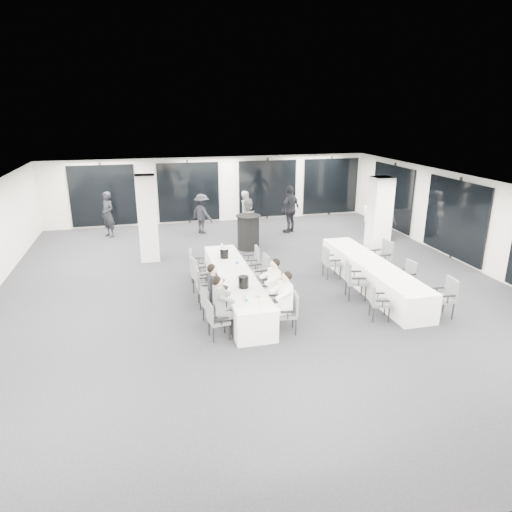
{
  "coord_description": "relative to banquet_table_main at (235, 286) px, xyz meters",
  "views": [
    {
      "loc": [
        -2.83,
        -11.53,
        4.82
      ],
      "look_at": [
        -0.04,
        -0.2,
        0.99
      ],
      "focal_mm": 32.0,
      "sensor_mm": 36.0,
      "label": 1
    }
  ],
  "objects": [
    {
      "name": "chair_side_right_far",
      "position": [
        4.69,
        0.88,
        0.21
      ],
      "size": [
        0.56,
        0.61,
        1.03
      ],
      "rotation": [
        0.0,
        0.0,
        1.64
      ],
      "color": "#575A60",
      "rests_on": "floor"
    },
    {
      "name": "chair_main_left_mid",
      "position": [
        -0.84,
        -0.19,
        0.2
      ],
      "size": [
        0.52,
        0.58,
        1.01
      ],
      "rotation": [
        0.0,
        0.0,
        -1.58
      ],
      "color": "#575A60",
      "rests_on": "floor"
    },
    {
      "name": "standing_guest_g",
      "position": [
        -3.54,
        7.19,
        0.62
      ],
      "size": [
        0.9,
        0.93,
        1.99
      ],
      "primitive_type": "imported",
      "rotation": [
        0.0,
        0.0,
        -0.93
      ],
      "color": "black",
      "rests_on": "floor"
    },
    {
      "name": "standing_guest_d",
      "position": [
        3.47,
        6.12,
        0.7
      ],
      "size": [
        1.43,
        1.33,
        2.15
      ],
      "primitive_type": "imported",
      "rotation": [
        0.0,
        0.0,
        3.79
      ],
      "color": "black",
      "rests_on": "floor"
    },
    {
      "name": "column_left",
      "position": [
        -2.08,
        3.91,
        1.02
      ],
      "size": [
        0.6,
        0.6,
        2.8
      ],
      "primitive_type": "cube",
      "color": "silver",
      "rests_on": "floor"
    },
    {
      "name": "chair_side_right_mid",
      "position": [
        4.67,
        -0.53,
        0.11
      ],
      "size": [
        0.49,
        0.53,
        0.86
      ],
      "rotation": [
        0.0,
        0.0,
        1.73
      ],
      "color": "#575A60",
      "rests_on": "floor"
    },
    {
      "name": "water_bottle_a",
      "position": [
        -0.13,
        -1.94,
        0.48
      ],
      "size": [
        0.07,
        0.07,
        0.21
      ],
      "primitive_type": "cylinder",
      "color": "silver",
      "rests_on": "banquet_table_main"
    },
    {
      "name": "chair_side_left_far",
      "position": [
        3.02,
        0.95,
        0.15
      ],
      "size": [
        0.47,
        0.53,
        0.93
      ],
      "rotation": [
        0.0,
        0.0,
        -1.58
      ],
      "color": "#575A60",
      "rests_on": "floor"
    },
    {
      "name": "water_bottle_c",
      "position": [
        0.02,
        2.04,
        0.47
      ],
      "size": [
        0.06,
        0.06,
        0.2
      ],
      "primitive_type": "cylinder",
      "color": "silver",
      "rests_on": "banquet_table_main"
    },
    {
      "name": "banquet_table_side",
      "position": [
        3.85,
        -0.08,
        0.0
      ],
      "size": [
        0.9,
        5.0,
        0.75
      ],
      "primitive_type": "cube",
      "color": "white",
      "rests_on": "floor"
    },
    {
      "name": "chair_main_left_far",
      "position": [
        -0.83,
        1.64,
        0.16
      ],
      "size": [
        0.53,
        0.57,
        0.93
      ],
      "rotation": [
        0.0,
        0.0,
        -1.7
      ],
      "color": "#575A60",
      "rests_on": "floor"
    },
    {
      "name": "chair_main_left_fourth",
      "position": [
        -0.84,
        0.52,
        0.22
      ],
      "size": [
        0.62,
        0.66,
        1.04
      ],
      "rotation": [
        0.0,
        0.0,
        -1.36
      ],
      "color": "#575A60",
      "rests_on": "floor"
    },
    {
      "name": "seated_guest_c",
      "position": [
        0.67,
        -2.02,
        0.44
      ],
      "size": [
        0.5,
        0.38,
        1.44
      ],
      "rotation": [
        0.0,
        0.0,
        1.57
      ],
      "color": "white",
      "rests_on": "floor"
    },
    {
      "name": "banquet_table_main",
      "position": [
        0.0,
        0.0,
        0.0
      ],
      "size": [
        0.9,
        5.0,
        0.75
      ],
      "primitive_type": "cube",
      "color": "white",
      "rests_on": "floor"
    },
    {
      "name": "cocktail_table",
      "position": [
        1.34,
        4.31,
        0.24
      ],
      "size": [
        0.88,
        0.88,
        1.22
      ],
      "color": "black",
      "rests_on": "floor"
    },
    {
      "name": "water_bottle_b",
      "position": [
        0.16,
        0.51,
        0.49
      ],
      "size": [
        0.07,
        0.07,
        0.23
      ],
      "primitive_type": "cylinder",
      "color": "silver",
      "rests_on": "banquet_table_main"
    },
    {
      "name": "chair_main_right_fourth",
      "position": [
        0.84,
        0.51,
        0.19
      ],
      "size": [
        0.53,
        0.59,
        1.0
      ],
      "rotation": [
        0.0,
        0.0,
        1.63
      ],
      "color": "#575A60",
      "rests_on": "floor"
    },
    {
      "name": "column_right",
      "position": [
        4.92,
        1.71,
        1.02
      ],
      "size": [
        0.6,
        0.6,
        2.8
      ],
      "primitive_type": "cube",
      "color": "silver",
      "rests_on": "floor"
    },
    {
      "name": "chair_main_right_second",
      "position": [
        0.83,
        -1.14,
        0.16
      ],
      "size": [
        0.57,
        0.6,
        0.94
      ],
      "rotation": [
        0.0,
        0.0,
        1.32
      ],
      "color": "#575A60",
      "rests_on": "floor"
    },
    {
      "name": "chair_side_right_near",
      "position": [
        4.68,
        -2.16,
        0.18
      ],
      "size": [
        0.54,
        0.58,
        0.97
      ],
      "rotation": [
        0.0,
        0.0,
        1.47
      ],
      "color": "#575A60",
      "rests_on": "floor"
    },
    {
      "name": "chair_main_right_near",
      "position": [
        0.83,
        -2.04,
        0.15
      ],
      "size": [
        0.53,
        0.56,
        0.92
      ],
      "rotation": [
        0.0,
        0.0,
        1.42
      ],
      "color": "#575A60",
      "rests_on": "floor"
    },
    {
      "name": "plate_a",
      "position": [
        -0.09,
        -1.65,
        0.39
      ],
      "size": [
        0.2,
        0.2,
        0.03
      ],
      "color": "white",
      "rests_on": "banquet_table_main"
    },
    {
      "name": "plate_b",
      "position": [
        0.19,
        -1.69,
        0.39
      ],
      "size": [
        0.21,
        0.21,
        0.03
      ],
      "color": "white",
      "rests_on": "banquet_table_main"
    },
    {
      "name": "standing_guest_e",
      "position": [
        6.63,
        4.32,
        0.62
      ],
      "size": [
        1.03,
        1.13,
        2.0
      ],
      "primitive_type": "imported",
      "rotation": [
        0.0,
        0.0,
        2.17
      ],
      "color": "black",
      "rests_on": "floor"
    },
    {
      "name": "chair_main_right_far",
      "position": [
        0.83,
        1.52,
        0.16
      ],
      "size": [
        0.49,
        0.55,
        0.94
      ],
      "rotation": [
        0.0,
        0.0,
        1.52
      ],
      "color": "#575A60",
      "rests_on": "floor"
    },
    {
      "name": "wine_glass",
      "position": [
        0.11,
        -2.25,
        0.52
      ],
      "size": [
        0.07,
        0.07,
        0.19
      ],
      "color": "silver",
      "rests_on": "banquet_table_main"
    },
    {
      "name": "seated_guest_d",
      "position": [
        0.67,
        -1.12,
        0.44
      ],
      "size": [
        0.5,
        0.38,
        1.44
      ],
      "rotation": [
        0.0,
        0.0,
        1.57
      ],
      "color": "white",
      "rests_on": "floor"
    },
    {
      "name": "chair_main_right_mid",
      "position": [
        0.83,
        -0.41,
        0.12
      ],
      "size": [
        0.48,
        0.52,
        0.86
      ],
      "rotation": [
        0.0,
        0.0,
        1.46
      ],
      "color": "#575A60",
      "rests_on": "floor"
    },
    {
      "name": "room",
      "position": [
        1.61,
        1.82,
        1.01
      ],
      "size": [
        14.04,
        16.04,
        2.84
      ],
      "color": "#232227",
      "rests_on": "ground"
    },
    {
      "name": "plate_c",
      "position": [
        0.03,
        -0.37,
        0.39
      ],
      "size": [
        0.2,
        0.2,
        0.03
      ],
      "color": "white",
      "rests_on": "banquet_table_main"
    },
    {
      "name": "ice_bucket_far",
      "position": [
        -0.05,
        1.27,
        0.51
      ],
      "size": [
        0.24,
        0.24,
        0.27
      ],
      "primitive_type": "cylinder",
      "color": "black",
      "rests_on": "banquet_table_main"
    },
    {
      "name": "seated_guest_a",
      "position": [
        -0.67,
        -1.95,
        0.44
      ],
      "size": [
        0.5,
        0.38,
        1.44
      ],
      "rotation": [
        0.0,
        0.0,
        -1.57
      ],
      "color": "slate",
      "rests_on": "floor"
    },
    {
      "name": "chair_main_left_near",
      "position": [
        -0.82,
        -1.95,
        0.11
      ],
      "size": [
        0.48,
        0.52,
        0.86
      ],
      "rotation": [
        0.0,
        0.0,
        -1.44
      ],
      "color": "#575A60",
      "rests_on": "floor"
    },
    {
      "name": "standing_guest_a",
      "position": [
        1.72,
        6.29,
        0.59
      ],
      "size": [
        0.91,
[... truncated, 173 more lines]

